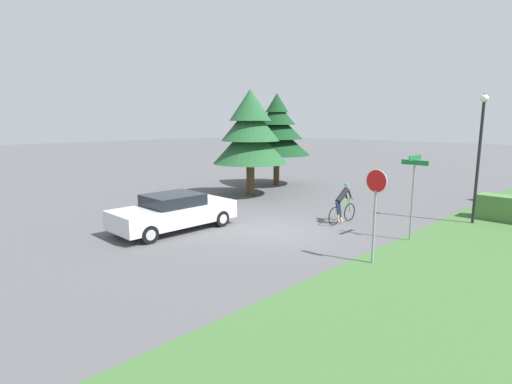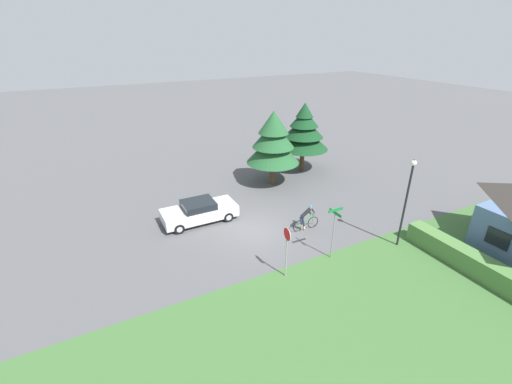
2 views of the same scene
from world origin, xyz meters
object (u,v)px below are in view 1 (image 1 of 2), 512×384
at_px(street_lamp, 480,141).
at_px(conifer_tall_far, 277,131).
at_px(conifer_tall_near, 250,132).
at_px(stop_sign, 375,199).
at_px(street_name_sign, 413,183).
at_px(sedan_left_lane, 174,212).
at_px(cyclist, 342,204).

bearing_deg(street_lamp, conifer_tall_far, 171.72).
bearing_deg(conifer_tall_near, stop_sign, -26.41).
height_order(stop_sign, conifer_tall_far, conifer_tall_far).
relative_size(street_lamp, conifer_tall_near, 0.89).
height_order(street_lamp, street_name_sign, street_lamp).
bearing_deg(conifer_tall_near, conifer_tall_far, 111.02).
relative_size(sedan_left_lane, conifer_tall_far, 0.80).
bearing_deg(stop_sign, street_lamp, -90.66).
distance_m(street_name_sign, conifer_tall_near, 10.21).
bearing_deg(street_name_sign, stop_sign, -85.90).
xyz_separation_m(stop_sign, street_lamp, (0.55, 6.95, 1.36)).
relative_size(stop_sign, conifer_tall_far, 0.47).
bearing_deg(cyclist, street_name_sign, -96.34).
xyz_separation_m(street_lamp, street_name_sign, (-0.75, -4.04, -1.24)).
height_order(sedan_left_lane, street_lamp, street_lamp).
bearing_deg(stop_sign, sedan_left_lane, 19.40).
height_order(sedan_left_lane, conifer_tall_far, conifer_tall_far).
height_order(street_name_sign, conifer_tall_far, conifer_tall_far).
height_order(cyclist, conifer_tall_near, conifer_tall_near).
distance_m(conifer_tall_near, conifer_tall_far, 3.96).
bearing_deg(street_lamp, cyclist, -135.95).
bearing_deg(stop_sign, cyclist, -42.63).
bearing_deg(cyclist, conifer_tall_near, 78.40).
xyz_separation_m(stop_sign, conifer_tall_near, (-10.09, 5.01, 1.56)).
relative_size(stop_sign, street_lamp, 0.53).
bearing_deg(street_name_sign, conifer_tall_far, 152.87).
relative_size(sedan_left_lane, street_lamp, 0.91).
height_order(cyclist, street_name_sign, street_name_sign).
xyz_separation_m(cyclist, conifer_tall_far, (-8.33, 5.36, 2.62)).
distance_m(street_lamp, street_name_sign, 4.29).
distance_m(street_lamp, conifer_tall_far, 12.19).
bearing_deg(street_name_sign, cyclist, 171.72).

